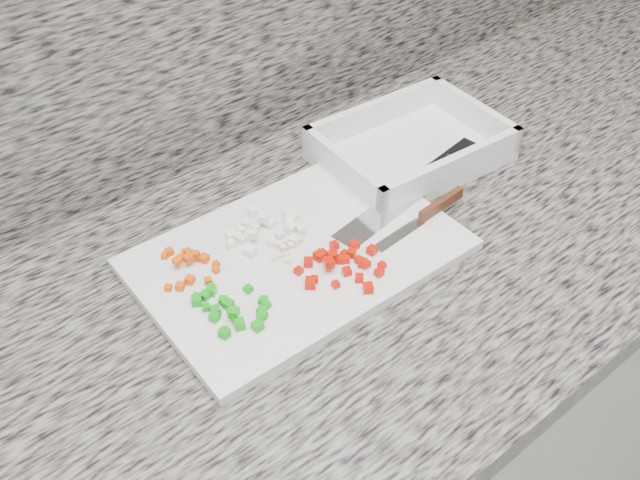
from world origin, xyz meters
The scene contains 10 objects.
countertop centered at (0.00, 1.44, 0.88)m, with size 3.96×0.64×0.04m, color slate.
cutting_board centered at (0.09, 1.48, 0.91)m, with size 0.40×0.27×0.01m, color silver.
carrot_pile centered at (-0.03, 1.54, 0.92)m, with size 0.08×0.09×0.02m.
onion_pile centered at (0.08, 1.53, 0.92)m, with size 0.11×0.10×0.02m.
green_pepper_pile centered at (-0.04, 1.44, 0.92)m, with size 0.08×0.10×0.02m.
red_pepper_pile centered at (0.12, 1.42, 0.92)m, with size 0.11×0.10×0.02m.
garlic_pile centered at (0.08, 1.49, 0.92)m, with size 0.06×0.04×0.01m.
chef_knife centered at (0.33, 1.47, 0.92)m, with size 0.30×0.07×0.02m.
paring_knife centered at (0.28, 1.42, 0.92)m, with size 0.17×0.02×0.02m.
tray centered at (0.36, 1.54, 0.92)m, with size 0.28×0.21×0.06m.
Camera 1 is at (-0.31, 0.94, 1.54)m, focal length 40.00 mm.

